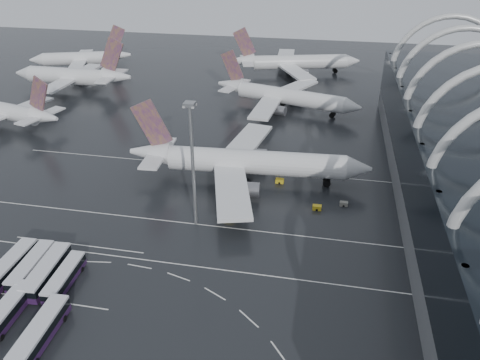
% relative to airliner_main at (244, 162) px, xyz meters
% --- Properties ---
extents(ground, '(420.00, 420.00, 0.00)m').
position_rel_airliner_main_xyz_m(ground, '(-3.83, -33.76, -5.18)').
color(ground, black).
rests_on(ground, ground).
extents(lane_marking_near, '(120.00, 0.25, 0.01)m').
position_rel_airliner_main_xyz_m(lane_marking_near, '(-3.83, -35.76, -5.17)').
color(lane_marking_near, white).
rests_on(lane_marking_near, ground).
extents(lane_marking_mid, '(120.00, 0.25, 0.01)m').
position_rel_airliner_main_xyz_m(lane_marking_mid, '(-3.83, -21.76, -5.17)').
color(lane_marking_mid, white).
rests_on(lane_marking_mid, ground).
extents(lane_marking_far, '(120.00, 0.25, 0.01)m').
position_rel_airliner_main_xyz_m(lane_marking_far, '(-3.83, 6.24, -5.17)').
color(lane_marking_far, white).
rests_on(lane_marking_far, ground).
extents(bus_bay_line_south, '(28.00, 0.25, 0.01)m').
position_rel_airliner_main_xyz_m(bus_bay_line_south, '(-27.83, -49.76, -5.17)').
color(bus_bay_line_south, white).
rests_on(bus_bay_line_south, ground).
extents(bus_bay_line_north, '(28.00, 0.25, 0.01)m').
position_rel_airliner_main_xyz_m(bus_bay_line_north, '(-27.83, -33.76, -5.17)').
color(bus_bay_line_north, white).
rests_on(bus_bay_line_north, ground).
extents(airliner_main, '(61.07, 53.50, 20.68)m').
position_rel_airliner_main_xyz_m(airliner_main, '(0.00, 0.00, 0.00)').
color(airliner_main, white).
rests_on(airliner_main, ground).
extents(airliner_gate_b, '(53.43, 47.40, 18.87)m').
position_rel_airliner_main_xyz_m(airliner_gate_b, '(3.51, 55.33, -0.46)').
color(airliner_gate_b, white).
rests_on(airliner_gate_b, ground).
extents(airliner_gate_c, '(56.65, 51.50, 20.44)m').
position_rel_airliner_main_xyz_m(airliner_gate_c, '(2.42, 101.28, -0.07)').
color(airliner_gate_c, white).
rests_on(airliner_gate_c, ground).
extents(jet_remote_west, '(42.20, 34.21, 18.48)m').
position_rel_airliner_main_xyz_m(jet_remote_west, '(-81.01, 21.94, -0.41)').
color(jet_remote_west, white).
rests_on(jet_remote_west, ground).
extents(jet_remote_mid, '(49.31, 39.65, 21.59)m').
position_rel_airliner_main_xyz_m(jet_remote_mid, '(-79.55, 61.02, 0.39)').
color(jet_remote_mid, white).
rests_on(jet_remote_mid, ground).
extents(jet_remote_far, '(43.73, 35.58, 19.43)m').
position_rel_airliner_main_xyz_m(jet_remote_far, '(-91.53, 90.40, -0.16)').
color(jet_remote_far, white).
rests_on(jet_remote_far, ground).
extents(bus_row_near_a, '(3.51, 13.83, 3.39)m').
position_rel_airliner_main_xyz_m(bus_row_near_a, '(-35.53, -44.58, -3.32)').
color(bus_row_near_a, '#2E133D').
rests_on(bus_row_near_a, ground).
extents(bus_row_near_b, '(3.78, 13.17, 3.20)m').
position_rel_airliner_main_xyz_m(bus_row_near_b, '(-31.71, -43.88, -3.42)').
color(bus_row_near_b, '#2E133D').
rests_on(bus_row_near_b, ground).
extents(bus_row_near_c, '(4.14, 14.05, 3.41)m').
position_rel_airliner_main_xyz_m(bus_row_near_c, '(-28.02, -44.65, -3.30)').
color(bus_row_near_c, '#2E133D').
rests_on(bus_row_near_c, ground).
extents(bus_row_near_d, '(3.49, 12.36, 3.01)m').
position_rel_airliner_main_xyz_m(bus_row_near_d, '(-24.16, -45.37, -3.53)').
color(bus_row_near_d, '#2E133D').
rests_on(bus_row_near_d, ground).
extents(bus_row_far_a, '(3.57, 12.93, 3.15)m').
position_rel_airliner_main_xyz_m(bus_row_far_a, '(-28.93, -55.15, -3.45)').
color(bus_row_far_a, '#2E133D').
rests_on(bus_row_far_a, ground).
extents(bus_row_far_c, '(3.72, 13.78, 3.36)m').
position_rel_airliner_main_xyz_m(bus_row_far_c, '(-21.00, -58.00, -3.33)').
color(bus_row_far_c, '#2E133D').
rests_on(bus_row_far_c, ground).
extents(floodlight_mast, '(2.13, 2.13, 27.76)m').
position_rel_airliner_main_xyz_m(floodlight_mast, '(-6.50, -21.67, 12.28)').
color(floodlight_mast, gray).
rests_on(floodlight_mast, ground).
extents(gse_cart_belly_a, '(2.03, 1.20, 1.11)m').
position_rel_airliner_main_xyz_m(gse_cart_belly_a, '(19.11, -10.56, -4.63)').
color(gse_cart_belly_a, gold).
rests_on(gse_cart_belly_a, ground).
extents(gse_cart_belly_c, '(2.08, 1.23, 1.13)m').
position_rel_airliner_main_xyz_m(gse_cart_belly_c, '(0.39, -18.46, -4.61)').
color(gse_cart_belly_c, gold).
rests_on(gse_cart_belly_c, ground).
extents(gse_cart_belly_d, '(1.87, 1.11, 1.02)m').
position_rel_airliner_main_xyz_m(gse_cart_belly_d, '(25.15, -7.63, -4.67)').
color(gse_cart_belly_d, slate).
rests_on(gse_cart_belly_d, ground).
extents(gse_cart_belly_e, '(2.08, 1.23, 1.13)m').
position_rel_airliner_main_xyz_m(gse_cart_belly_e, '(9.15, 0.53, -4.61)').
color(gse_cart_belly_e, gold).
rests_on(gse_cart_belly_e, ground).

